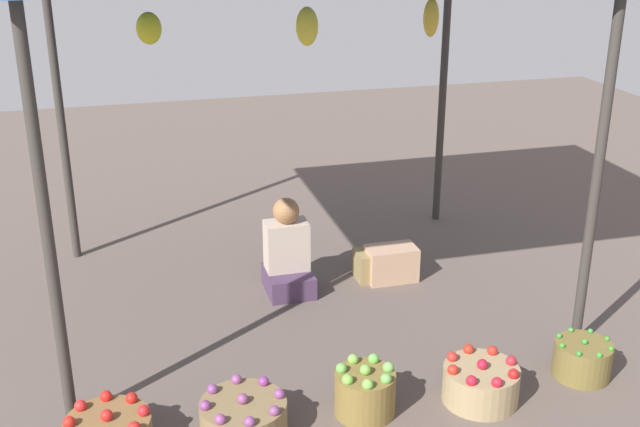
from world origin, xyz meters
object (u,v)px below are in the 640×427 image
basket_purple_onions (244,417)px  basket_green_chilies (582,359)px  basket_green_apples (365,392)px  wooden_crate_stacked_rear (381,264)px  wooden_crate_near_vendor (391,263)px  vendor_person (287,256)px  basket_red_apples (481,383)px

basket_purple_onions → basket_green_chilies: bearing=0.8°
basket_green_apples → wooden_crate_stacked_rear: (0.73, 1.77, -0.03)m
basket_purple_onions → basket_green_chilies: basket_purple_onions is taller
basket_green_chilies → wooden_crate_near_vendor: size_ratio=0.91×
vendor_person → wooden_crate_near_vendor: bearing=-2.7°
basket_green_apples → wooden_crate_near_vendor: size_ratio=0.91×
basket_red_apples → wooden_crate_stacked_rear: size_ratio=1.11×
basket_green_chilies → wooden_crate_stacked_rear: basket_green_chilies is taller
basket_green_apples → basket_red_apples: 0.74m
wooden_crate_near_vendor → basket_green_chilies: bearing=-66.9°
basket_purple_onions → wooden_crate_near_vendor: size_ratio=1.25×
basket_green_chilies → wooden_crate_stacked_rear: bearing=114.1°
basket_red_apples → wooden_crate_stacked_rear: basket_red_apples is taller
wooden_crate_near_vendor → basket_green_apples: bearing=-114.9°
basket_red_apples → basket_green_chilies: (0.77, 0.08, -0.00)m
wooden_crate_near_vendor → wooden_crate_stacked_rear: wooden_crate_near_vendor is taller
basket_purple_onions → basket_red_apples: basket_red_apples is taller
basket_green_apples → wooden_crate_near_vendor: bearing=65.1°
basket_purple_onions → basket_red_apples: size_ratio=1.08×
basket_purple_onions → basket_green_chilies: 2.26m
wooden_crate_stacked_rear → vendor_person: bearing=-178.5°
basket_red_apples → vendor_person: bearing=114.3°
basket_purple_onions → wooden_crate_near_vendor: (1.54, 1.72, 0.03)m
vendor_person → basket_red_apples: bearing=-65.7°
wooden_crate_near_vendor → wooden_crate_stacked_rear: size_ratio=0.95×
basket_red_apples → wooden_crate_stacked_rear: bearing=90.5°
basket_red_apples → wooden_crate_stacked_rear: 1.83m
basket_red_apples → wooden_crate_near_vendor: size_ratio=1.16×
basket_purple_onions → basket_green_apples: basket_green_apples is taller
basket_red_apples → wooden_crate_near_vendor: bearing=88.4°
vendor_person → basket_green_apples: 1.75m
wooden_crate_stacked_rear → basket_green_apples: bearing=-112.3°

